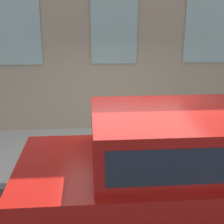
{
  "coord_description": "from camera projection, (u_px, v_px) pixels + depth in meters",
  "views": [
    {
      "loc": [
        -5.19,
        0.67,
        3.14
      ],
      "look_at": [
        0.57,
        0.22,
        1.27
      ],
      "focal_mm": 50.0,
      "sensor_mm": 36.0,
      "label": 1
    }
  ],
  "objects": [
    {
      "name": "fire_hydrant",
      "position": [
        122.0,
        148.0,
        6.12
      ],
      "size": [
        0.37,
        0.47,
        0.89
      ],
      "color": "#2D7260",
      "rests_on": "sidewalk"
    },
    {
      "name": "ground_plane",
      "position": [
        126.0,
        184.0,
        5.94
      ],
      "size": [
        80.0,
        80.0,
        0.0
      ],
      "primitive_type": "plane",
      "color": "#2D2D30"
    },
    {
      "name": "sidewalk",
      "position": [
        119.0,
        151.0,
        7.22
      ],
      "size": [
        2.74,
        60.0,
        0.13
      ],
      "color": "#B2ADA3",
      "rests_on": "ground_plane"
    },
    {
      "name": "person",
      "position": [
        102.0,
        125.0,
        6.34
      ],
      "size": [
        0.33,
        0.21,
        1.34
      ],
      "rotation": [
        0.0,
        0.0,
        -2.31
      ],
      "color": "#998466",
      "rests_on": "sidewalk"
    },
    {
      "name": "parked_truck_red_near",
      "position": [
        194.0,
        161.0,
        4.52
      ],
      "size": [
        2.05,
        4.97,
        1.83
      ],
      "color": "black",
      "rests_on": "ground_plane"
    }
  ]
}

